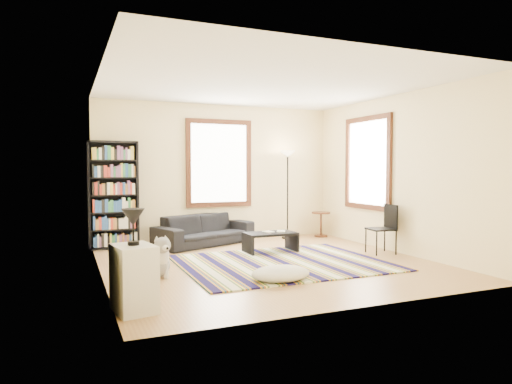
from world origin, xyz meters
name	(u,v)px	position (x,y,z in m)	size (l,w,h in m)	color
floor	(268,266)	(0.00, 0.00, -0.05)	(5.00, 5.00, 0.10)	#A77E4C
ceiling	(268,81)	(0.00, 0.00, 2.85)	(5.00, 5.00, 0.10)	white
wall_back	(218,173)	(0.00, 2.55, 1.40)	(5.00, 0.10, 2.80)	#FDE5AA
wall_front	(368,178)	(0.00, -2.55, 1.40)	(5.00, 0.10, 2.80)	#FDE5AA
wall_left	(96,175)	(-2.55, 0.00, 1.40)	(0.10, 5.00, 2.80)	#FDE5AA
wall_right	(399,174)	(2.55, 0.00, 1.40)	(0.10, 5.00, 2.80)	#FDE5AA
window_back	(219,163)	(0.00, 2.47, 1.60)	(1.20, 0.06, 1.60)	white
window_right	(368,163)	(2.47, 0.80, 1.60)	(0.06, 1.20, 1.60)	white
rug	(283,263)	(0.20, -0.13, 0.01)	(3.15, 2.52, 0.02)	#110C3D
sofa	(204,230)	(-0.44, 2.05, 0.29)	(0.78, 2.00, 0.59)	black
bookshelf	(113,195)	(-2.12, 2.32, 1.00)	(0.90, 0.30, 2.00)	black
coffee_table	(270,242)	(0.40, 0.79, 0.18)	(0.90, 0.50, 0.36)	black
book_a	(265,232)	(0.30, 0.79, 0.37)	(0.20, 0.15, 0.02)	beige
book_b	(277,231)	(0.55, 0.84, 0.37)	(0.15, 0.21, 0.02)	beige
floor_cushion	(281,273)	(-0.32, -1.12, 0.10)	(0.80, 0.60, 0.20)	beige
floor_lamp	(288,195)	(1.42, 2.15, 0.93)	(0.30, 0.30, 1.86)	black
side_table	(321,224)	(2.20, 2.07, 0.27)	(0.40, 0.40, 0.54)	#4B2412
folding_chair	(381,229)	(2.15, -0.04, 0.43)	(0.42, 0.40, 0.86)	black
white_cabinet	(134,278)	(-2.30, -1.69, 0.35)	(0.38, 0.50, 0.70)	silver
table_lamp	(133,227)	(-2.30, -1.69, 0.89)	(0.24, 0.24, 0.38)	black
dog	(157,256)	(-1.80, -0.25, 0.28)	(0.41, 0.57, 0.57)	#ABABAB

